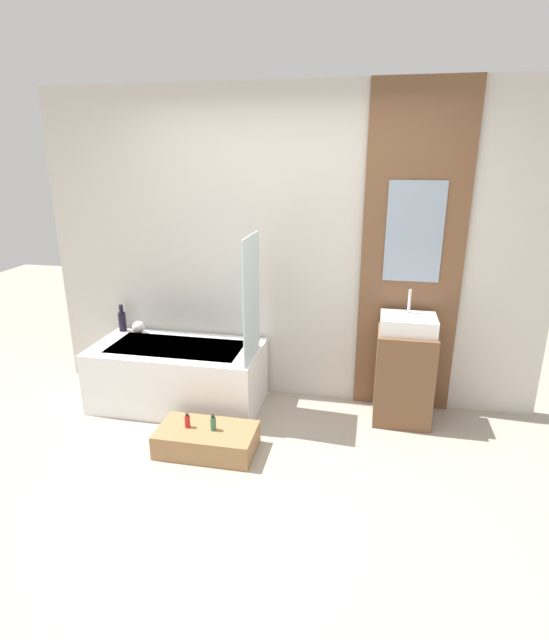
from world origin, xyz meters
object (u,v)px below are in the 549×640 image
(vase_round_light, at_px, (138,327))
(bottle_soap_secondary, at_px, (213,423))
(sink, at_px, (408,324))
(wooden_step_bench, at_px, (207,440))
(vase_tall_dark, at_px, (122,320))
(bottle_soap_primary, at_px, (187,421))
(bathtub, at_px, (178,375))

(vase_round_light, xyz_separation_m, bottle_soap_secondary, (0.99, -0.90, -0.35))
(sink, bearing_deg, wooden_step_bench, -151.11)
(sink, bearing_deg, vase_tall_dark, 176.54)
(bottle_soap_primary, bearing_deg, vase_round_light, 131.16)
(bottle_soap_secondary, bearing_deg, vase_tall_dark, 141.19)
(sink, height_order, vase_round_light, sink)
(wooden_step_bench, height_order, bottle_soap_secondary, bottle_soap_secondary)
(bathtub, distance_m, bottle_soap_secondary, 0.84)
(wooden_step_bench, xyz_separation_m, bottle_soap_secondary, (0.05, 0.00, 0.14))
(wooden_step_bench, height_order, bottle_soap_primary, bottle_soap_primary)
(wooden_step_bench, height_order, vase_tall_dark, vase_tall_dark)
(bottle_soap_primary, height_order, bottle_soap_secondary, bottle_soap_secondary)
(sink, xyz_separation_m, bottle_soap_secondary, (-1.35, -0.77, -0.59))
(bathtub, bearing_deg, bottle_soap_primary, -63.22)
(vase_tall_dark, xyz_separation_m, bottle_soap_primary, (0.95, -0.93, -0.40))
(bottle_soap_secondary, bearing_deg, wooden_step_bench, 180.00)
(sink, relative_size, vase_round_light, 3.86)
(wooden_step_bench, distance_m, vase_round_light, 1.39)
(vase_tall_dark, distance_m, vase_round_light, 0.17)
(sink, distance_m, bottle_soap_secondary, 1.66)
(vase_round_light, height_order, bottle_soap_secondary, vase_round_light)
(vase_tall_dark, height_order, bottle_soap_secondary, vase_tall_dark)
(bathtub, height_order, vase_tall_dark, vase_tall_dark)
(bathtub, distance_m, vase_round_light, 0.61)
(vase_round_light, bearing_deg, bottle_soap_secondary, -42.52)
(vase_round_light, xyz_separation_m, bottle_soap_primary, (0.79, -0.90, -0.36))
(bathtub, distance_m, vase_tall_dark, 0.77)
(vase_tall_dark, height_order, vase_round_light, vase_tall_dark)
(bottle_soap_secondary, bearing_deg, bathtub, 128.83)
(bathtub, height_order, wooden_step_bench, bathtub)
(sink, distance_m, vase_tall_dark, 2.51)
(wooden_step_bench, distance_m, vase_tall_dark, 1.53)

